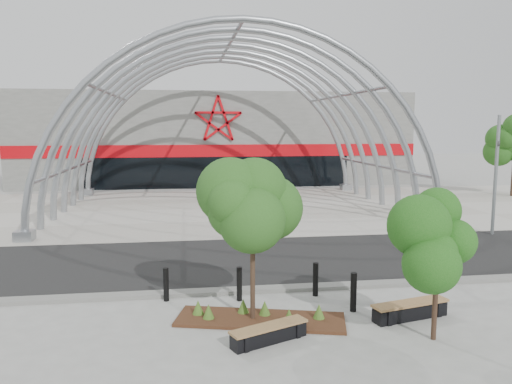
{
  "coord_description": "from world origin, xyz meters",
  "views": [
    {
      "loc": [
        -2.75,
        -15.29,
        5.24
      ],
      "look_at": [
        0.0,
        4.0,
        2.6
      ],
      "focal_mm": 35.0,
      "sensor_mm": 36.0,
      "label": 1
    }
  ],
  "objects": [
    {
      "name": "bollard_1",
      "position": [
        -1.21,
        -0.98,
        0.51
      ],
      "size": [
        0.16,
        0.16,
        1.03
      ],
      "primitive_type": "cylinder",
      "color": "black",
      "rests_on": "ground"
    },
    {
      "name": "bollard_4",
      "position": [
        5.73,
        -0.14,
        0.47
      ],
      "size": [
        0.15,
        0.15,
        0.94
      ],
      "primitive_type": "cylinder",
      "color": "black",
      "rests_on": "ground"
    },
    {
      "name": "road",
      "position": [
        0.0,
        3.5,
        0.01
      ],
      "size": [
        140.0,
        7.0,
        0.02
      ],
      "primitive_type": "cube",
      "color": "black",
      "rests_on": "ground"
    },
    {
      "name": "ground",
      "position": [
        0.0,
        0.0,
        0.0
      ],
      "size": [
        140.0,
        140.0,
        0.0
      ],
      "primitive_type": "plane",
      "color": "gray",
      "rests_on": "ground"
    },
    {
      "name": "signal_pole",
      "position": [
        11.81,
        6.35,
        2.97
      ],
      "size": [
        0.23,
        0.81,
        5.69
      ],
      "color": "gray",
      "rests_on": "ground"
    },
    {
      "name": "kerb",
      "position": [
        0.0,
        -0.25,
        0.06
      ],
      "size": [
        60.0,
        0.5,
        0.12
      ],
      "primitive_type": "cube",
      "color": "slate",
      "rests_on": "ground"
    },
    {
      "name": "street_tree_0",
      "position": [
        -1.03,
        -2.59,
        2.95
      ],
      "size": [
        1.8,
        1.8,
        4.1
      ],
      "color": "#302118",
      "rests_on": "ground"
    },
    {
      "name": "arena_building",
      "position": [
        0.0,
        33.45,
        3.99
      ],
      "size": [
        34.0,
        15.24,
        8.0
      ],
      "color": "slate",
      "rests_on": "ground"
    },
    {
      "name": "street_tree_1",
      "position": [
        3.22,
        -4.36,
        2.69
      ],
      "size": [
        1.58,
        1.58,
        3.75
      ],
      "color": "black",
      "rests_on": "ground"
    },
    {
      "name": "bench_0",
      "position": [
        -0.81,
        -3.95,
        0.21
      ],
      "size": [
        2.05,
        1.24,
        0.43
      ],
      "color": "black",
      "rests_on": "ground"
    },
    {
      "name": "bollard_3",
      "position": [
        1.88,
        -2.29,
        0.56
      ],
      "size": [
        0.18,
        0.18,
        1.12
      ],
      "primitive_type": "cylinder",
      "color": "black",
      "rests_on": "ground"
    },
    {
      "name": "bollard_2",
      "position": [
        1.15,
        -0.88,
        0.52
      ],
      "size": [
        0.17,
        0.17,
        1.04
      ],
      "primitive_type": "cylinder",
      "color": "black",
      "rests_on": "ground"
    },
    {
      "name": "bench_1",
      "position": [
        3.23,
        -3.03,
        0.23
      ],
      "size": [
        2.3,
        1.02,
        0.47
      ],
      "color": "black",
      "rests_on": "ground"
    },
    {
      "name": "bollard_0",
      "position": [
        -3.38,
        -0.7,
        0.51
      ],
      "size": [
        0.16,
        0.16,
        1.02
      ],
      "primitive_type": "cylinder",
      "color": "black",
      "rests_on": "ground"
    },
    {
      "name": "forecourt",
      "position": [
        0.0,
        15.5,
        0.02
      ],
      "size": [
        60.0,
        17.0,
        0.04
      ],
      "primitive_type": "cube",
      "color": "#A5A094",
      "rests_on": "ground"
    },
    {
      "name": "vault_canopy",
      "position": [
        0.0,
        15.5,
        0.02
      ],
      "size": [
        20.8,
        15.8,
        20.36
      ],
      "color": "#94999E",
      "rests_on": "ground"
    },
    {
      "name": "planting_bed",
      "position": [
        -0.87,
        -2.59,
        0.11
      ],
      "size": [
        4.7,
        2.49,
        0.48
      ],
      "color": "#341911",
      "rests_on": "ground"
    }
  ]
}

